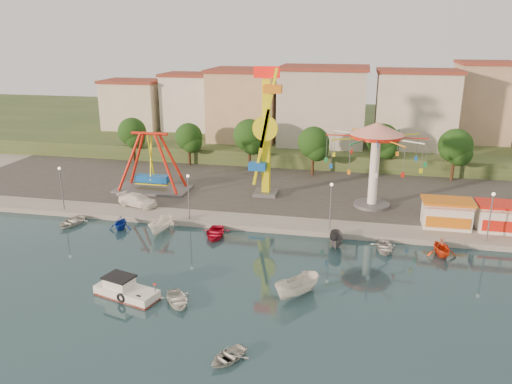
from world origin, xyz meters
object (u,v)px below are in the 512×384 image
(van, at_px, (138,200))
(cabin_motorboat, at_px, (125,291))
(kamikaze_tower, at_px, (267,135))
(wave_swinger, at_px, (376,146))
(skiff, at_px, (297,287))
(rowboat_a, at_px, (177,300))
(pirate_ship_ride, at_px, (151,163))

(van, bearing_deg, cabin_motorboat, -144.15)
(kamikaze_tower, relative_size, cabin_motorboat, 2.82)
(wave_swinger, relative_size, skiff, 2.48)
(cabin_motorboat, bearing_deg, kamikaze_tower, 91.94)
(cabin_motorboat, relative_size, rowboat_a, 1.70)
(kamikaze_tower, distance_m, wave_swinger, 13.58)
(kamikaze_tower, bearing_deg, skiff, -73.53)
(skiff, distance_m, van, 27.83)
(kamikaze_tower, xyz_separation_m, wave_swinger, (13.49, -1.54, -0.41))
(wave_swinger, xyz_separation_m, skiff, (-6.28, -22.86, -7.29))
(wave_swinger, bearing_deg, cabin_motorboat, -128.31)
(rowboat_a, bearing_deg, pirate_ship_ride, 83.18)
(cabin_motorboat, height_order, van, van)
(kamikaze_tower, height_order, cabin_motorboat, kamikaze_tower)
(cabin_motorboat, bearing_deg, pirate_ship_ride, 124.22)
(cabin_motorboat, xyz_separation_m, rowboat_a, (4.64, -0.22, -0.16))
(skiff, bearing_deg, kamikaze_tower, 145.66)
(wave_swinger, distance_m, skiff, 24.80)
(cabin_motorboat, bearing_deg, rowboat_a, 13.34)
(pirate_ship_ride, bearing_deg, van, -83.37)
(pirate_ship_ride, height_order, cabin_motorboat, pirate_ship_ride)
(skiff, bearing_deg, van, -178.72)
(pirate_ship_ride, relative_size, van, 1.95)
(pirate_ship_ride, relative_size, kamikaze_tower, 0.61)
(kamikaze_tower, distance_m, van, 17.98)
(wave_swinger, bearing_deg, kamikaze_tower, 173.48)
(pirate_ship_ride, bearing_deg, cabin_motorboat, -71.78)
(wave_swinger, bearing_deg, rowboat_a, -121.16)
(cabin_motorboat, height_order, skiff, skiff)
(skiff, bearing_deg, cabin_motorboat, -129.35)
(pirate_ship_ride, relative_size, wave_swinger, 0.86)
(kamikaze_tower, bearing_deg, wave_swinger, -6.52)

